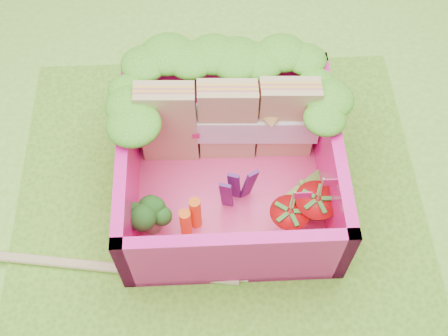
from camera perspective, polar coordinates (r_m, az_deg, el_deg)
name	(u,v)px	position (r m, az deg, el deg)	size (l,w,h in m)	color
ground	(220,216)	(3.61, -0.40, -4.90)	(14.00, 14.00, 0.00)	#78C136
placemat	(220,215)	(3.59, -0.40, -4.79)	(2.60, 2.60, 0.03)	#5CA024
bento_floor	(229,186)	(3.65, 0.52, -1.84)	(1.30, 1.30, 0.05)	#F33D7D
bento_box	(229,166)	(3.44, 0.55, 0.24)	(1.30, 1.30, 0.55)	#FF1590
lettuce_ruffle	(226,72)	(3.44, 0.22, 9.69)	(1.43, 0.77, 0.11)	#268818
sandwich_stack	(228,121)	(3.52, 0.43, 4.76)	(1.15, 0.22, 0.63)	tan
broccoli	(149,214)	(3.37, -7.59, -4.63)	(0.31, 0.31, 0.24)	#639548
carrot_sticks	(191,218)	(3.37, -3.38, -5.05)	(0.13, 0.12, 0.28)	#FF5715
purple_wedges	(237,188)	(3.39, 1.28, -2.08)	(0.21, 0.11, 0.38)	#4A1751
strawberry_left	(288,221)	(3.38, 6.54, -5.36)	(0.24, 0.24, 0.48)	red
strawberry_right	(314,210)	(3.43, 9.18, -4.20)	(0.26, 0.26, 0.50)	red
snap_peas	(309,200)	(3.58, 8.67, -3.20)	(0.32, 0.37, 0.05)	#63AA35
chopsticks	(64,263)	(3.55, -15.95, -9.24)	(2.21, 0.38, 0.04)	#D1BC72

